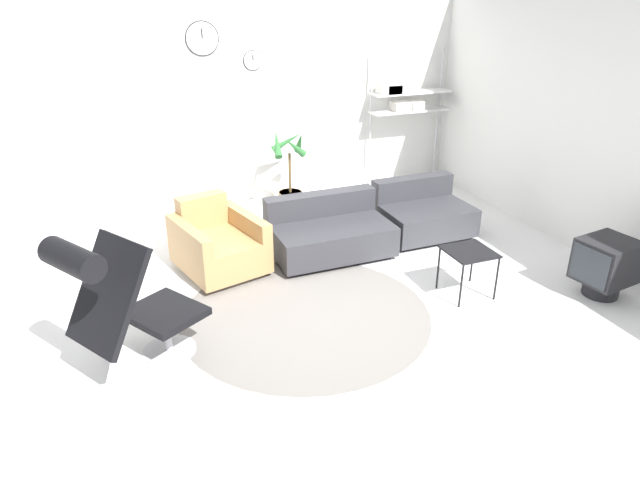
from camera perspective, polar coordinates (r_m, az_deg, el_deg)
name	(u,v)px	position (r m, az deg, el deg)	size (l,w,h in m)	color
ground_plane	(318,297)	(5.64, -0.21, -5.77)	(12.00, 12.00, 0.00)	white
wall_back	(238,100)	(7.85, -8.21, 13.67)	(12.00, 0.09, 2.80)	silver
wall_right	(598,129)	(6.87, 26.03, 9.94)	(0.06, 12.00, 2.80)	silver
round_rug	(305,315)	(5.36, -1.47, -7.47)	(2.33, 2.33, 0.01)	slate
lounge_chair	(119,294)	(4.49, -19.45, -5.09)	(1.16, 1.01, 1.23)	#BCBCC1
armchair_red	(218,246)	(6.13, -10.18, -0.58)	(0.99, 1.08, 0.76)	silver
couch_low	(329,234)	(6.42, 0.90, 0.62)	(1.33, 0.84, 0.64)	black
couch_second	(422,215)	(7.06, 10.17, 2.50)	(1.07, 0.84, 0.64)	black
side_table	(469,255)	(5.69, 14.68, -1.50)	(0.44, 0.44, 0.47)	black
crt_television	(606,265)	(6.19, 26.67, -2.25)	(0.58, 0.53, 0.58)	black
potted_plant	(290,179)	(7.69, -3.01, 6.07)	(0.51, 0.50, 1.10)	brown
shelf_unit	(402,98)	(8.47, 8.20, 13.85)	(1.19, 0.28, 1.98)	#BCBCC1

